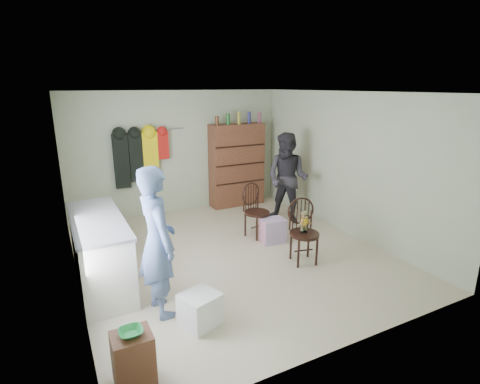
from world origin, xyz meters
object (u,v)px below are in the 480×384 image
chair_front (303,227)px  chair_far (255,208)px  counter (100,251)px  dresser (237,165)px

chair_front → chair_far: (-0.15, 1.20, -0.03)m
counter → chair_front: (2.81, -0.69, 0.08)m
counter → chair_front: chair_front is taller
counter → chair_far: (2.66, 0.51, 0.04)m
chair_front → dresser: dresser is taller
chair_front → chair_far: bearing=110.3°
counter → chair_far: 2.71m
counter → chair_front: bearing=-13.8°
chair_front → dresser: bearing=95.6°
counter → chair_far: chair_far is taller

